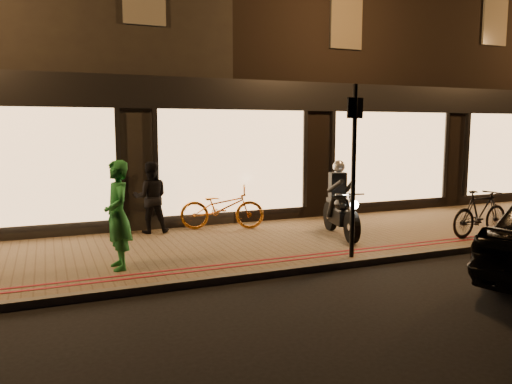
# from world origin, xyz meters

# --- Properties ---
(ground) EXTENTS (90.00, 90.00, 0.00)m
(ground) POSITION_xyz_m (0.00, 0.00, 0.00)
(ground) COLOR black
(ground) RESTS_ON ground
(sidewalk) EXTENTS (50.00, 4.00, 0.12)m
(sidewalk) POSITION_xyz_m (0.00, 2.00, 0.06)
(sidewalk) COLOR brown
(sidewalk) RESTS_ON ground
(kerb_stone) EXTENTS (50.00, 0.14, 0.12)m
(kerb_stone) POSITION_xyz_m (0.00, 0.05, 0.06)
(kerb_stone) COLOR #59544C
(kerb_stone) RESTS_ON ground
(red_kerb_lines) EXTENTS (50.00, 0.26, 0.01)m
(red_kerb_lines) POSITION_xyz_m (0.00, 0.55, 0.12)
(red_kerb_lines) COLOR maroon
(red_kerb_lines) RESTS_ON sidewalk
(building_row) EXTENTS (48.00, 10.11, 8.50)m
(building_row) POSITION_xyz_m (-0.00, 8.99, 4.25)
(building_row) COLOR black
(building_row) RESTS_ON ground
(motorcycle) EXTENTS (0.72, 1.92, 1.59)m
(motorcycle) POSITION_xyz_m (1.58, 1.83, 0.73)
(motorcycle) COLOR black
(motorcycle) RESTS_ON sidewalk
(sign_post) EXTENTS (0.35, 0.09, 3.00)m
(sign_post) POSITION_xyz_m (0.83, 0.25, 1.80)
(sign_post) COLOR black
(sign_post) RESTS_ON sidewalk
(bicycle_gold) EXTENTS (1.98, 1.25, 0.98)m
(bicycle_gold) POSITION_xyz_m (-0.48, 3.46, 0.61)
(bicycle_gold) COLOR #C37122
(bicycle_gold) RESTS_ON sidewalk
(bicycle_dark) EXTENTS (1.67, 0.61, 0.98)m
(bicycle_dark) POSITION_xyz_m (4.28, 0.65, 0.61)
(bicycle_dark) COLOR black
(bicycle_dark) RESTS_ON sidewalk
(person_green) EXTENTS (0.48, 0.68, 1.76)m
(person_green) POSITION_xyz_m (-3.06, 1.08, 1.00)
(person_green) COLOR #207A36
(person_green) RESTS_ON sidewalk
(person_dark) EXTENTS (0.84, 0.70, 1.55)m
(person_dark) POSITION_xyz_m (-2.02, 3.69, 0.89)
(person_dark) COLOR black
(person_dark) RESTS_ON sidewalk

